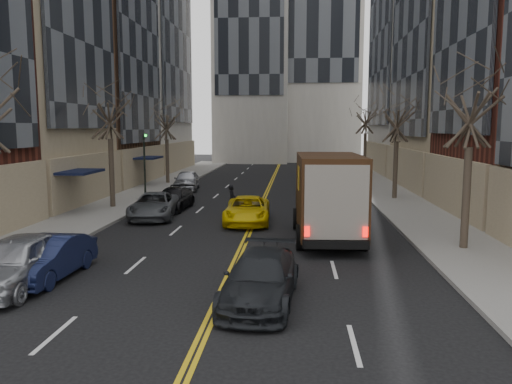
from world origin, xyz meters
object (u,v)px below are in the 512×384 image
(ups_truck, at_px, (328,197))
(pedestrian, at_px, (232,199))
(observer_sedan, at_px, (261,278))
(taxi, at_px, (247,210))

(ups_truck, xyz_separation_m, pedestrian, (-4.97, 6.30, -1.06))
(observer_sedan, bearing_deg, taxi, 101.95)
(observer_sedan, bearing_deg, ups_truck, 78.18)
(ups_truck, height_order, pedestrian, ups_truck)
(observer_sedan, relative_size, pedestrian, 2.96)
(observer_sedan, height_order, pedestrian, pedestrian)
(ups_truck, distance_m, pedestrian, 8.10)
(ups_truck, xyz_separation_m, taxi, (-3.84, 3.58, -1.21))
(observer_sedan, height_order, taxi, observer_sedan)
(taxi, height_order, pedestrian, pedestrian)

